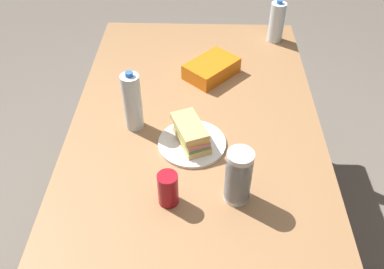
% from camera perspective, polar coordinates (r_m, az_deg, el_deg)
% --- Properties ---
extents(ground_plane, '(8.00, 8.00, 0.00)m').
position_cam_1_polar(ground_plane, '(2.17, 0.33, -14.29)').
color(ground_plane, '#70665B').
extents(dining_table, '(1.73, 0.98, 0.74)m').
position_cam_1_polar(dining_table, '(1.66, 0.42, -1.84)').
color(dining_table, '#9E7047').
rests_on(dining_table, ground_plane).
extents(paper_plate, '(0.25, 0.25, 0.01)m').
position_cam_1_polar(paper_plate, '(1.55, 0.00, -1.19)').
color(paper_plate, white).
rests_on(paper_plate, dining_table).
extents(sandwich, '(0.20, 0.16, 0.08)m').
position_cam_1_polar(sandwich, '(1.52, -0.12, 0.15)').
color(sandwich, '#DBB26B').
rests_on(sandwich, paper_plate).
extents(soda_can_red, '(0.07, 0.07, 0.12)m').
position_cam_1_polar(soda_can_red, '(1.33, -3.28, -7.40)').
color(soda_can_red, maroon).
rests_on(soda_can_red, dining_table).
extents(chip_bag, '(0.27, 0.27, 0.07)m').
position_cam_1_polar(chip_bag, '(1.89, 2.67, 8.94)').
color(chip_bag, orange).
rests_on(chip_bag, dining_table).
extents(water_bottle_tall, '(0.07, 0.07, 0.21)m').
position_cam_1_polar(water_bottle_tall, '(2.16, 11.43, 14.75)').
color(water_bottle_tall, silver).
rests_on(water_bottle_tall, dining_table).
extents(plastic_cup_stack, '(0.08, 0.08, 0.20)m').
position_cam_1_polar(plastic_cup_stack, '(1.32, 6.31, -5.70)').
color(plastic_cup_stack, silver).
rests_on(plastic_cup_stack, dining_table).
extents(water_bottle_spare, '(0.07, 0.07, 0.25)m').
position_cam_1_polar(water_bottle_spare, '(1.57, -8.10, 4.39)').
color(water_bottle_spare, silver).
rests_on(water_bottle_spare, dining_table).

